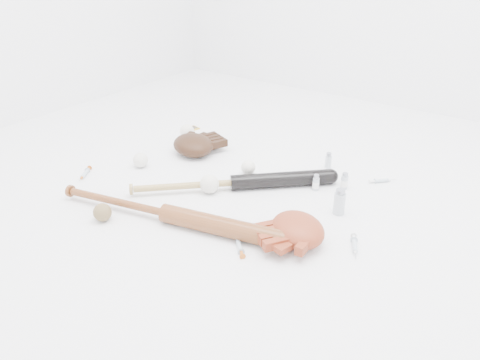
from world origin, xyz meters
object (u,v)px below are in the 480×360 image
Objects in this scene: bat_wood at (166,213)px; pedestal at (248,178)px; glove_dark at (193,145)px; bat_dark at (233,183)px.

pedestal is (0.06, 0.44, -0.02)m from bat_wood.
glove_dark is (-0.32, 0.53, 0.01)m from bat_wood.
bat_dark is 13.68× the size of pedestal.
bat_dark is 0.42m from glove_dark.
pedestal is (0.38, -0.09, -0.03)m from glove_dark.
bat_wood is at bearing -36.55° from glove_dark.
bat_dark is at bearing -3.95° from glove_dark.
pedestal is (0.01, 0.10, -0.01)m from bat_dark.
bat_wood is 14.56× the size of pedestal.
pedestal is at bearing 9.61° from glove_dark.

